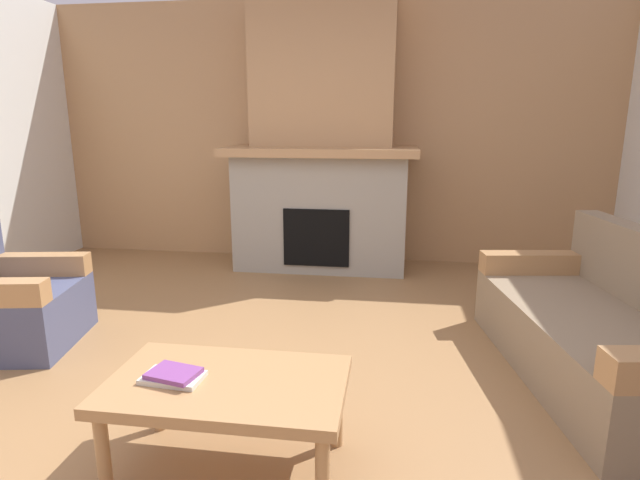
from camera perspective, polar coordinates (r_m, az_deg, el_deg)
name	(u,v)px	position (r m, az deg, el deg)	size (l,w,h in m)	color
ground	(256,393)	(3.01, -7.18, -16.57)	(9.00, 9.00, 0.00)	olive
wall_back_wood_panel	(327,133)	(5.56, 0.78, 11.83)	(6.00, 0.12, 2.70)	tan
fireplace	(322,153)	(5.19, 0.21, 9.67)	(1.90, 0.82, 2.70)	gray
couch	(605,332)	(3.45, 29.29, -8.99)	(1.10, 1.90, 0.85)	#847056
armchair	(7,303)	(4.03, -31.57, -6.05)	(0.88, 0.88, 0.85)	#474C6B
coffee_table	(227,391)	(2.28, -10.32, -16.31)	(1.00, 0.60, 0.43)	#A87A4C
book_stack_near_edge	(173,376)	(2.29, -16.09, -14.37)	(0.26, 0.19, 0.04)	beige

